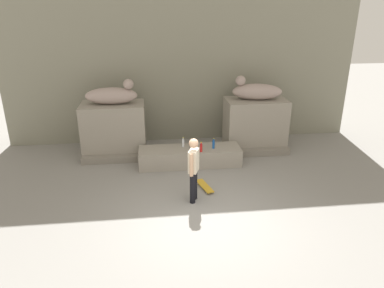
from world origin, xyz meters
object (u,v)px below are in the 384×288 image
object	(u,v)px
statue_reclining_left	(112,95)
skater	(194,167)
statue_reclining_right	(256,91)
bottle_clear	(183,143)
bottle_blue	(214,144)
skateboard	(205,186)
bottle_brown	(192,145)
bottle_red	(201,148)

from	to	relation	value
statue_reclining_left	skater	world-z (taller)	statue_reclining_left
statue_reclining_right	bottle_clear	bearing A→B (deg)	30.34
statue_reclining_right	bottle_blue	size ratio (longest dim) A/B	5.15
statue_reclining_left	skateboard	world-z (taller)	statue_reclining_left
statue_reclining_right	bottle_clear	world-z (taller)	statue_reclining_right
bottle_brown	bottle_red	bearing A→B (deg)	-46.67
statue_reclining_right	bottle_red	xyz separation A→B (m)	(-1.98, -1.43, -1.31)
bottle_brown	statue_reclining_right	bearing A→B (deg)	27.60
bottle_brown	bottle_blue	xyz separation A→B (m)	(0.66, -0.05, 0.00)
statue_reclining_right	skater	distance (m)	4.23
statue_reclining_left	bottle_red	world-z (taller)	statue_reclining_left
skateboard	bottle_brown	size ratio (longest dim) A/B	2.61
skateboard	bottle_blue	xyz separation A→B (m)	(0.48, 1.49, 0.59)
statue_reclining_left	bottle_brown	bearing A→B (deg)	-24.20
bottle_clear	bottle_red	world-z (taller)	bottle_clear
bottle_clear	bottle_brown	xyz separation A→B (m)	(0.24, -0.18, 0.00)
statue_reclining_right	skateboard	distance (m)	3.89
statue_reclining_left	statue_reclining_right	size ratio (longest dim) A/B	0.97
skater	bottle_brown	world-z (taller)	skater
skater	bottle_blue	size ratio (longest dim) A/B	5.17
skater	statue_reclining_right	bearing A→B (deg)	164.10
statue_reclining_left	bottle_clear	bearing A→B (deg)	-22.89
statue_reclining_left	statue_reclining_right	world-z (taller)	same
statue_reclining_right	bottle_red	size ratio (longest dim) A/B	5.41
skater	bottle_brown	xyz separation A→B (m)	(0.20, 2.14, -0.27)
skateboard	statue_reclining_right	bearing A→B (deg)	126.95
statue_reclining_left	bottle_blue	distance (m)	3.48
bottle_red	skater	bearing A→B (deg)	-103.46
statue_reclining_right	statue_reclining_left	bearing A→B (deg)	8.63
bottle_brown	statue_reclining_left	bearing A→B (deg)	153.68
statue_reclining_left	skateboard	distance (m)	4.14
bottle_red	bottle_blue	xyz separation A→B (m)	(0.41, 0.22, 0.01)
statue_reclining_right	skater	bearing A→B (deg)	62.26
bottle_blue	bottle_red	bearing A→B (deg)	-152.08
skater	bottle_clear	world-z (taller)	skater
statue_reclining_right	bottle_clear	xyz separation A→B (m)	(-2.47, -0.99, -1.31)
statue_reclining_right	skateboard	xyz separation A→B (m)	(-2.06, -2.70, -1.89)
bottle_clear	bottle_red	distance (m)	0.66
skateboard	bottle_red	distance (m)	1.41
bottle_blue	statue_reclining_right	bearing A→B (deg)	37.64
skateboard	bottle_brown	distance (m)	1.66
statue_reclining_right	bottle_brown	distance (m)	2.83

